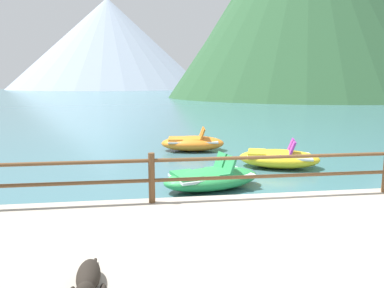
{
  "coord_description": "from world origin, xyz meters",
  "views": [
    {
      "loc": [
        -2.53,
        -4.99,
        2.64
      ],
      "look_at": [
        -1.14,
        5.0,
        0.9
      ],
      "focal_mm": 33.74,
      "sensor_mm": 36.0,
      "label": 1
    }
  ],
  "objects_px": {
    "dog_resting": "(88,279)",
    "pedal_boat_3": "(211,178)",
    "pedal_boat_1": "(192,143)",
    "pedal_boat_0": "(278,158)"
  },
  "relations": [
    {
      "from": "dog_resting",
      "to": "pedal_boat_3",
      "type": "bearing_deg",
      "value": 64.5
    },
    {
      "from": "dog_resting",
      "to": "pedal_boat_1",
      "type": "bearing_deg",
      "value": 75.68
    },
    {
      "from": "pedal_boat_0",
      "to": "pedal_boat_1",
      "type": "relative_size",
      "value": 1.08
    },
    {
      "from": "pedal_boat_0",
      "to": "pedal_boat_3",
      "type": "distance_m",
      "value": 3.22
    },
    {
      "from": "pedal_boat_0",
      "to": "dog_resting",
      "type": "bearing_deg",
      "value": -125.27
    },
    {
      "from": "pedal_boat_1",
      "to": "pedal_boat_3",
      "type": "relative_size",
      "value": 0.93
    },
    {
      "from": "pedal_boat_0",
      "to": "pedal_boat_3",
      "type": "height_order",
      "value": "pedal_boat_0"
    },
    {
      "from": "pedal_boat_0",
      "to": "pedal_boat_3",
      "type": "relative_size",
      "value": 1.0
    },
    {
      "from": "pedal_boat_1",
      "to": "dog_resting",
      "type": "bearing_deg",
      "value": -104.32
    },
    {
      "from": "dog_resting",
      "to": "pedal_boat_3",
      "type": "distance_m",
      "value": 5.34
    }
  ]
}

